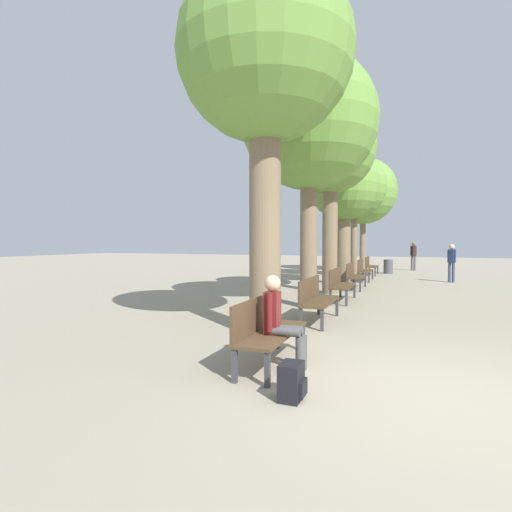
{
  "coord_description": "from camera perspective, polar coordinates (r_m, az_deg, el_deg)",
  "views": [
    {
      "loc": [
        -0.19,
        -4.64,
        1.67
      ],
      "look_at": [
        -3.45,
        3.82,
        1.33
      ],
      "focal_mm": 28.0,
      "sensor_mm": 36.0,
      "label": 1
    }
  ],
  "objects": [
    {
      "name": "pedestrian_near",
      "position": [
        17.87,
        26.16,
        -0.58
      ],
      "size": [
        0.31,
        0.26,
        1.55
      ],
      "color": "#384260",
      "rests_on": "ground_plane"
    },
    {
      "name": "bench_row_1",
      "position": [
        8.35,
        8.49,
        -5.79
      ],
      "size": [
        0.5,
        1.7,
        0.9
      ],
      "color": "#4C3823",
      "rests_on": "ground_plane"
    },
    {
      "name": "bench_row_2",
      "position": [
        11.32,
        11.85,
        -3.73
      ],
      "size": [
        0.5,
        1.7,
        0.9
      ],
      "color": "#4C3823",
      "rests_on": "ground_plane"
    },
    {
      "name": "bench_row_4",
      "position": [
        17.32,
        15.08,
        -1.73
      ],
      "size": [
        0.5,
        1.7,
        0.9
      ],
      "color": "#4C3823",
      "rests_on": "ground_plane"
    },
    {
      "name": "tree_row_0",
      "position": [
        7.65,
        1.32,
        26.24
      ],
      "size": [
        3.07,
        3.07,
        6.44
      ],
      "color": "#7A664C",
      "rests_on": "ground_plane"
    },
    {
      "name": "tree_row_2",
      "position": [
        13.18,
        10.6,
        14.53
      ],
      "size": [
        2.84,
        2.84,
        6.02
      ],
      "color": "#7A664C",
      "rests_on": "ground_plane"
    },
    {
      "name": "bench_row_0",
      "position": [
        5.47,
        1.44,
        -9.99
      ],
      "size": [
        0.5,
        1.7,
        0.9
      ],
      "color": "#4C3823",
      "rests_on": "ground_plane"
    },
    {
      "name": "ground_plane",
      "position": [
        4.93,
        23.19,
        -17.82
      ],
      "size": [
        80.0,
        80.0,
        0.0
      ],
      "primitive_type": "plane",
      "color": "gray"
    },
    {
      "name": "tree_row_5",
      "position": [
        22.41,
        15.06,
        8.9
      ],
      "size": [
        3.55,
        3.55,
        6.13
      ],
      "color": "#7A664C",
      "rests_on": "ground_plane"
    },
    {
      "name": "trash_bin",
      "position": [
        21.54,
        18.36,
        -1.44
      ],
      "size": [
        0.46,
        0.46,
        0.72
      ],
      "color": "#4C4C51",
      "rests_on": "ground_plane"
    },
    {
      "name": "pedestrian_mid",
      "position": [
        24.3,
        21.56,
        0.27
      ],
      "size": [
        0.33,
        0.29,
        1.63
      ],
      "color": "#4C4C4C",
      "rests_on": "ground_plane"
    },
    {
      "name": "bench_row_3",
      "position": [
        14.31,
        13.81,
        -2.52
      ],
      "size": [
        0.5,
        1.7,
        0.9
      ],
      "color": "#4C3823",
      "rests_on": "ground_plane"
    },
    {
      "name": "backpack",
      "position": [
        4.41,
        5.14,
        -17.45
      ],
      "size": [
        0.26,
        0.32,
        0.39
      ],
      "color": "black",
      "rests_on": "ground_plane"
    },
    {
      "name": "tree_row_4",
      "position": [
        18.82,
        13.88,
        9.48
      ],
      "size": [
        2.85,
        2.85,
        5.54
      ],
      "color": "#7A664C",
      "rests_on": "ground_plane"
    },
    {
      "name": "tree_row_1",
      "position": [
        10.49,
        7.6,
        18.29
      ],
      "size": [
        3.38,
        3.38,
        6.33
      ],
      "color": "#7A664C",
      "rests_on": "ground_plane"
    },
    {
      "name": "person_seated",
      "position": [
        5.28,
        3.51,
        -8.93
      ],
      "size": [
        0.56,
        0.32,
        1.22
      ],
      "color": "#4C4C4C",
      "rests_on": "ground_plane"
    },
    {
      "name": "bench_row_5",
      "position": [
        20.33,
        15.98,
        -1.17
      ],
      "size": [
        0.5,
        1.7,
        0.9
      ],
      "color": "#4C3823",
      "rests_on": "ground_plane"
    },
    {
      "name": "tree_row_3",
      "position": [
        15.76,
        12.45,
        9.51
      ],
      "size": [
        2.66,
        2.66,
        5.12
      ],
      "color": "#7A664C",
      "rests_on": "ground_plane"
    }
  ]
}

